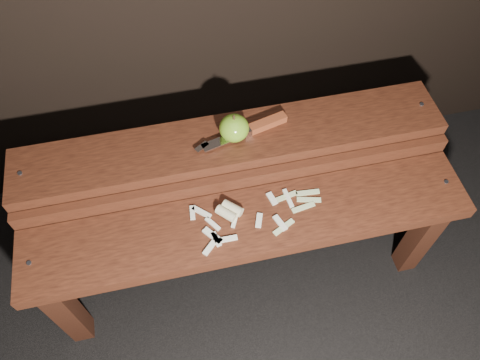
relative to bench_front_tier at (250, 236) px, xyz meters
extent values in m
plane|color=black|center=(0.00, 0.06, -0.35)|extent=(60.00, 60.00, 0.00)
cube|color=black|center=(-0.54, -0.04, -0.16)|extent=(0.06, 0.06, 0.38)
cube|color=black|center=(0.54, -0.04, -0.16)|extent=(0.06, 0.06, 0.38)
cube|color=#3F1B0F|center=(0.00, 0.01, 0.05)|extent=(1.20, 0.20, 0.04)
cylinder|color=slate|center=(-0.56, 0.01, 0.07)|extent=(0.01, 0.01, 0.00)
cylinder|color=slate|center=(0.56, 0.01, 0.07)|extent=(0.01, 0.01, 0.00)
cube|color=black|center=(-0.54, 0.26, -0.12)|extent=(0.06, 0.06, 0.46)
cube|color=black|center=(0.54, 0.26, -0.12)|extent=(0.06, 0.06, 0.46)
cube|color=#3F1B0F|center=(0.00, 0.13, 0.09)|extent=(1.20, 0.02, 0.05)
cube|color=#3F1B0F|center=(0.00, 0.23, 0.13)|extent=(1.20, 0.18, 0.04)
cylinder|color=slate|center=(-0.56, 0.23, 0.15)|extent=(0.01, 0.01, 0.00)
cylinder|color=slate|center=(0.56, 0.23, 0.15)|extent=(0.01, 0.01, 0.00)
ellipsoid|color=olive|center=(0.01, 0.23, 0.18)|extent=(0.08, 0.08, 0.07)
cylinder|color=#382314|center=(0.01, 0.23, 0.23)|extent=(0.01, 0.01, 0.01)
cube|color=brown|center=(0.11, 0.25, 0.16)|extent=(0.11, 0.05, 0.02)
cube|color=silver|center=(0.04, 0.23, 0.16)|extent=(0.03, 0.03, 0.02)
cube|color=silver|center=(-0.03, 0.22, 0.16)|extent=(0.12, 0.06, 0.00)
cube|color=silver|center=(-0.09, 0.21, 0.16)|extent=(0.04, 0.04, 0.00)
cube|color=beige|center=(-0.11, -0.04, 0.07)|extent=(0.04, 0.04, 0.01)
cube|color=beige|center=(-0.03, 0.02, 0.07)|extent=(0.03, 0.05, 0.01)
cube|color=beige|center=(0.07, 0.06, 0.07)|extent=(0.03, 0.04, 0.01)
cube|color=beige|center=(-0.10, -0.01, 0.07)|extent=(0.05, 0.06, 0.01)
cube|color=beige|center=(-0.07, -0.03, 0.07)|extent=(0.05, 0.01, 0.01)
cube|color=beige|center=(-0.10, 0.02, 0.07)|extent=(0.04, 0.05, 0.01)
cube|color=beige|center=(0.08, -0.01, 0.07)|extent=(0.03, 0.05, 0.01)
cube|color=beige|center=(0.03, 0.00, 0.07)|extent=(0.03, 0.04, 0.01)
cube|color=beige|center=(-0.14, 0.06, 0.07)|extent=(0.02, 0.04, 0.01)
cube|color=beige|center=(0.12, 0.05, 0.07)|extent=(0.02, 0.06, 0.01)
cube|color=beige|center=(-0.12, 0.06, 0.07)|extent=(0.05, 0.05, 0.01)
cube|color=beige|center=(-0.09, -0.03, 0.07)|extent=(0.02, 0.04, 0.01)
cylinder|color=#C9BB8C|center=(-0.06, 0.04, 0.08)|extent=(0.06, 0.06, 0.03)
cylinder|color=#C9BB8C|center=(-0.04, 0.05, 0.08)|extent=(0.06, 0.06, 0.03)
cube|color=#BCC988|center=(0.08, -0.03, 0.07)|extent=(0.06, 0.04, 0.00)
cube|color=#BCC988|center=(0.17, 0.06, 0.07)|extent=(0.07, 0.02, 0.00)
cube|color=#BCC988|center=(0.11, 0.06, 0.07)|extent=(0.07, 0.03, 0.00)
cube|color=#BCC988|center=(0.17, 0.04, 0.07)|extent=(0.07, 0.03, 0.00)
cube|color=#BCC988|center=(0.15, 0.02, 0.07)|extent=(0.07, 0.02, 0.00)
camera|label=1|loc=(-0.15, -0.56, 1.14)|focal=35.00mm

